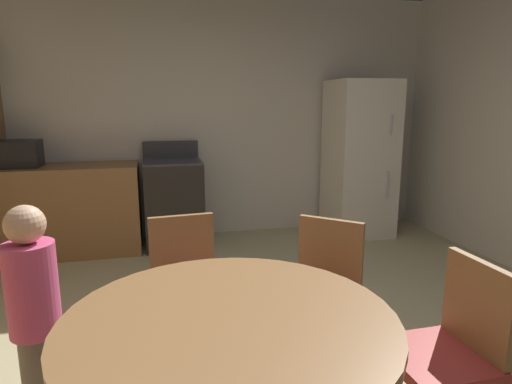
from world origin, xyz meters
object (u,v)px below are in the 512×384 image
object	(u,v)px
oven_range	(174,203)
dining_table	(230,356)
person_child	(35,316)
chair_north	(186,282)
chair_east	(451,346)
refrigerator	(359,159)
microwave	(16,154)
chair_northeast	(322,287)

from	to	relation	value
oven_range	dining_table	distance (m)	3.17
oven_range	person_child	xyz separation A→B (m)	(-0.74, -2.62, 0.11)
dining_table	chair_north	world-z (taller)	chair_north
dining_table	chair_east	world-z (taller)	chair_east
refrigerator	chair_east	size ratio (longest dim) A/B	2.02
chair_east	person_child	world-z (taller)	person_child
oven_range	dining_table	bearing A→B (deg)	-89.13
microwave	refrigerator	bearing A→B (deg)	-0.80
dining_table	chair_northeast	distance (m)	0.96
chair_east	person_child	size ratio (longest dim) A/B	0.80
microwave	chair_northeast	size ratio (longest dim) A/B	0.51
refrigerator	person_child	bearing A→B (deg)	-138.01
chair_northeast	oven_range	bearing A→B (deg)	-121.53
oven_range	chair_north	size ratio (longest dim) A/B	1.26
refrigerator	chair_northeast	world-z (taller)	refrigerator
dining_table	chair_east	bearing A→B (deg)	1.08
chair_north	person_child	world-z (taller)	person_child
chair_northeast	person_child	world-z (taller)	person_child
microwave	chair_northeast	bearing A→B (deg)	-48.47
oven_range	person_child	size ratio (longest dim) A/B	1.01
refrigerator	microwave	xyz separation A→B (m)	(-3.59, 0.05, 0.15)
chair_north	person_child	distance (m)	0.81
refrigerator	chair_east	world-z (taller)	refrigerator
refrigerator	oven_range	bearing A→B (deg)	178.54
chair_northeast	chair_north	distance (m)	0.78
oven_range	refrigerator	world-z (taller)	refrigerator
oven_range	chair_northeast	xyz separation A→B (m)	(0.70, -2.46, 0.03)
microwave	person_child	world-z (taller)	microwave
chair_northeast	refrigerator	bearing A→B (deg)	-167.73
oven_range	refrigerator	size ratio (longest dim) A/B	0.62
refrigerator	person_child	xyz separation A→B (m)	(-2.85, -2.56, -0.30)
chair_north	chair_east	bearing A→B (deg)	42.91
microwave	chair_northeast	xyz separation A→B (m)	(2.18, -2.46, -0.53)
oven_range	person_child	distance (m)	2.72
chair_east	person_child	xyz separation A→B (m)	(-1.75, 0.53, 0.08)
oven_range	chair_northeast	size ratio (longest dim) A/B	1.26
refrigerator	chair_northeast	size ratio (longest dim) A/B	2.02
oven_range	chair_north	xyz separation A→B (m)	(-0.04, -2.21, 0.03)
dining_table	chair_north	size ratio (longest dim) A/B	1.40
chair_north	person_child	size ratio (longest dim) A/B	0.80
microwave	person_child	xyz separation A→B (m)	(0.74, -2.61, -0.45)
dining_table	chair_north	bearing A→B (deg)	95.25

